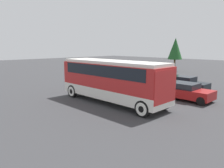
# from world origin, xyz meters

# --- Properties ---
(ground_plane) EXTENTS (120.00, 120.00, 0.00)m
(ground_plane) POSITION_xyz_m (0.00, 0.00, 0.00)
(ground_plane) COLOR #38383A
(tour_bus) EXTENTS (9.26, 2.56, 3.20)m
(tour_bus) POSITION_xyz_m (0.10, 0.00, 1.92)
(tour_bus) COLOR silver
(tour_bus) RESTS_ON ground_plane
(parked_car_near) EXTENTS (4.30, 1.93, 1.38)m
(parked_car_near) POSITION_xyz_m (3.42, 4.83, 0.70)
(parked_car_near) COLOR maroon
(parked_car_near) RESTS_ON ground_plane
(parked_car_mid) EXTENTS (4.21, 1.92, 1.53)m
(parked_car_mid) POSITION_xyz_m (-4.27, 4.96, 0.75)
(parked_car_mid) COLOR #2D5638
(parked_car_mid) RESTS_ON ground_plane
(parked_car_far) EXTENTS (4.79, 1.85, 1.34)m
(parked_car_far) POSITION_xyz_m (1.29, 8.57, 0.67)
(parked_car_far) COLOR black
(parked_car_far) RESTS_ON ground_plane
(tree_left) EXTENTS (2.44, 2.44, 5.67)m
(tree_left) POSITION_xyz_m (-7.69, 22.62, 3.84)
(tree_left) COLOR brown
(tree_left) RESTS_ON ground_plane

